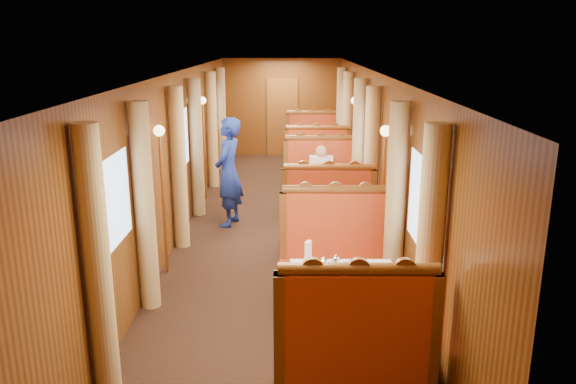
{
  "coord_description": "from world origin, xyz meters",
  "views": [
    {
      "loc": [
        0.23,
        -8.62,
        2.98
      ],
      "look_at": [
        0.19,
        -1.58,
        1.05
      ],
      "focal_mm": 35.0,
      "sensor_mm": 36.0,
      "label": 1
    }
  ],
  "objects_px": {
    "banquette_near_aft": "(335,264)",
    "tea_tray": "(337,275)",
    "teapot_right": "(344,271)",
    "teapot_back": "(336,265)",
    "rose_vase_mid": "(325,173)",
    "banquette_far_fwd": "(317,169)",
    "table_near": "(342,307)",
    "teapot_left": "(324,270)",
    "banquette_mid_fwd": "(327,224)",
    "banquette_near_fwd": "(353,359)",
    "fruit_plate": "(372,276)",
    "rose_vase_far": "(313,136)",
    "steward": "(229,172)",
    "banquette_mid_aft": "(320,187)",
    "passenger": "(321,173)",
    "table_far": "(315,161)",
    "table_mid": "(323,207)",
    "banquette_far_aft": "(313,150)"
  },
  "relations": [
    {
      "from": "banquette_far_fwd",
      "to": "tea_tray",
      "type": "distance_m",
      "value": 6.07
    },
    {
      "from": "table_mid",
      "to": "banquette_far_aft",
      "type": "xyz_separation_m",
      "value": [
        0.0,
        4.51,
        0.05
      ]
    },
    {
      "from": "teapot_left",
      "to": "steward",
      "type": "bearing_deg",
      "value": 106.33
    },
    {
      "from": "banquette_mid_aft",
      "to": "teapot_right",
      "type": "height_order",
      "value": "banquette_mid_aft"
    },
    {
      "from": "rose_vase_far",
      "to": "banquette_near_fwd",
      "type": "bearing_deg",
      "value": -89.72
    },
    {
      "from": "banquette_far_aft",
      "to": "teapot_back",
      "type": "relative_size",
      "value": 9.27
    },
    {
      "from": "table_far",
      "to": "rose_vase_far",
      "type": "relative_size",
      "value": 2.92
    },
    {
      "from": "banquette_near_aft",
      "to": "tea_tray",
      "type": "xyz_separation_m",
      "value": [
        -0.07,
        -1.09,
        0.33
      ]
    },
    {
      "from": "banquette_near_fwd",
      "to": "fruit_plate",
      "type": "distance_m",
      "value": 0.99
    },
    {
      "from": "teapot_left",
      "to": "rose_vase_mid",
      "type": "bearing_deg",
      "value": 83.65
    },
    {
      "from": "table_near",
      "to": "banquette_mid_fwd",
      "type": "xyz_separation_m",
      "value": [
        0.0,
        2.49,
        0.05
      ]
    },
    {
      "from": "banquette_far_fwd",
      "to": "rose_vase_mid",
      "type": "height_order",
      "value": "banquette_far_fwd"
    },
    {
      "from": "banquette_mid_fwd",
      "to": "teapot_right",
      "type": "bearing_deg",
      "value": -90.03
    },
    {
      "from": "rose_vase_far",
      "to": "steward",
      "type": "xyz_separation_m",
      "value": [
        -1.49,
        -3.29,
        -0.04
      ]
    },
    {
      "from": "banquette_mid_fwd",
      "to": "banquette_mid_aft",
      "type": "height_order",
      "value": "same"
    },
    {
      "from": "banquette_near_fwd",
      "to": "teapot_right",
      "type": "relative_size",
      "value": 9.15
    },
    {
      "from": "table_far",
      "to": "banquette_mid_aft",
      "type": "bearing_deg",
      "value": -90.0
    },
    {
      "from": "passenger",
      "to": "table_far",
      "type": "bearing_deg",
      "value": 90.0
    },
    {
      "from": "banquette_far_aft",
      "to": "passenger",
      "type": "bearing_deg",
      "value": -90.0
    },
    {
      "from": "teapot_right",
      "to": "steward",
      "type": "height_order",
      "value": "steward"
    },
    {
      "from": "banquette_mid_fwd",
      "to": "rose_vase_mid",
      "type": "xyz_separation_m",
      "value": [
        0.02,
        1.0,
        0.5
      ]
    },
    {
      "from": "banquette_near_fwd",
      "to": "fruit_plate",
      "type": "relative_size",
      "value": 6.39
    },
    {
      "from": "table_near",
      "to": "tea_tray",
      "type": "distance_m",
      "value": 0.4
    },
    {
      "from": "banquette_near_fwd",
      "to": "banquette_near_aft",
      "type": "relative_size",
      "value": 1.0
    },
    {
      "from": "banquette_near_fwd",
      "to": "table_far",
      "type": "distance_m",
      "value": 8.01
    },
    {
      "from": "fruit_plate",
      "to": "rose_vase_far",
      "type": "height_order",
      "value": "rose_vase_far"
    },
    {
      "from": "tea_tray",
      "to": "fruit_plate",
      "type": "height_order",
      "value": "fruit_plate"
    },
    {
      "from": "banquette_near_aft",
      "to": "teapot_left",
      "type": "bearing_deg",
      "value": -100.16
    },
    {
      "from": "teapot_right",
      "to": "teapot_back",
      "type": "xyz_separation_m",
      "value": [
        -0.07,
        0.16,
        -0.0
      ]
    },
    {
      "from": "banquette_near_fwd",
      "to": "banquette_far_aft",
      "type": "bearing_deg",
      "value": 90.0
    },
    {
      "from": "tea_tray",
      "to": "rose_vase_mid",
      "type": "relative_size",
      "value": 0.94
    },
    {
      "from": "teapot_left",
      "to": "teapot_back",
      "type": "relative_size",
      "value": 1.29
    },
    {
      "from": "table_near",
      "to": "steward",
      "type": "height_order",
      "value": "steward"
    },
    {
      "from": "banquette_near_aft",
      "to": "teapot_back",
      "type": "relative_size",
      "value": 9.27
    },
    {
      "from": "teapot_back",
      "to": "teapot_left",
      "type": "bearing_deg",
      "value": -138.22
    },
    {
      "from": "banquette_near_fwd",
      "to": "table_far",
      "type": "xyz_separation_m",
      "value": [
        0.0,
        8.01,
        -0.05
      ]
    },
    {
      "from": "table_mid",
      "to": "banquette_mid_fwd",
      "type": "height_order",
      "value": "banquette_mid_fwd"
    },
    {
      "from": "banquette_near_aft",
      "to": "fruit_plate",
      "type": "distance_m",
      "value": 1.22
    },
    {
      "from": "table_near",
      "to": "fruit_plate",
      "type": "bearing_deg",
      "value": -25.4
    },
    {
      "from": "table_mid",
      "to": "table_far",
      "type": "relative_size",
      "value": 1.0
    },
    {
      "from": "rose_vase_mid",
      "to": "passenger",
      "type": "height_order",
      "value": "passenger"
    },
    {
      "from": "table_near",
      "to": "teapot_left",
      "type": "relative_size",
      "value": 5.63
    },
    {
      "from": "teapot_left",
      "to": "rose_vase_mid",
      "type": "distance_m",
      "value": 3.6
    },
    {
      "from": "banquette_far_fwd",
      "to": "rose_vase_far",
      "type": "bearing_deg",
      "value": 92.17
    },
    {
      "from": "banquette_near_aft",
      "to": "passenger",
      "type": "height_order",
      "value": "banquette_near_aft"
    },
    {
      "from": "banquette_far_aft",
      "to": "banquette_mid_fwd",
      "type": "bearing_deg",
      "value": -90.0
    },
    {
      "from": "banquette_far_aft",
      "to": "tea_tray",
      "type": "bearing_deg",
      "value": -90.48
    },
    {
      "from": "banquette_far_fwd",
      "to": "rose_vase_far",
      "type": "relative_size",
      "value": 3.72
    },
    {
      "from": "banquette_near_fwd",
      "to": "teapot_left",
      "type": "height_order",
      "value": "banquette_near_fwd"
    },
    {
      "from": "teapot_right",
      "to": "table_mid",
      "type": "bearing_deg",
      "value": 97.51
    }
  ]
}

